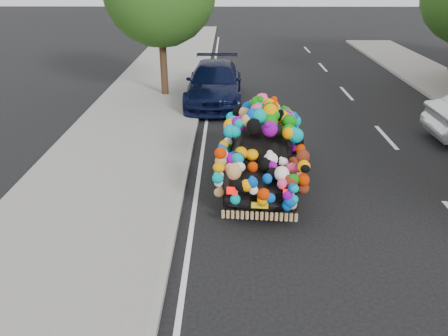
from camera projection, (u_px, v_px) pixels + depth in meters
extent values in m
plane|color=black|center=(290.00, 225.00, 8.93)|extent=(100.00, 100.00, 0.00)
cube|color=gray|center=(80.00, 221.00, 8.95)|extent=(4.00, 60.00, 0.12)
cube|color=gray|center=(175.00, 221.00, 8.93)|extent=(0.15, 60.00, 0.13)
cylinder|color=#332114|center=(164.00, 62.00, 16.99)|extent=(0.28, 0.28, 2.73)
imported|color=black|center=(261.00, 155.00, 10.45)|extent=(1.95, 4.16, 1.38)
cube|color=red|center=(232.00, 191.00, 8.62)|extent=(0.22, 0.08, 0.14)
cube|color=red|center=(289.00, 193.00, 8.53)|extent=(0.22, 0.08, 0.14)
cube|color=yellow|center=(260.00, 205.00, 8.69)|extent=(0.34, 0.07, 0.12)
imported|color=black|center=(214.00, 83.00, 16.58)|extent=(2.14, 5.05, 1.45)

